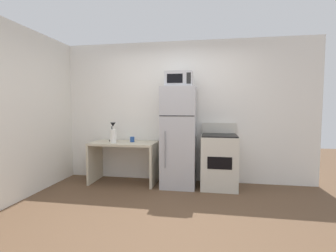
{
  "coord_description": "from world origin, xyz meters",
  "views": [
    {
      "loc": [
        0.6,
        -2.91,
        1.38
      ],
      "look_at": [
        -0.08,
        1.1,
        1.07
      ],
      "focal_mm": 26.21,
      "sensor_mm": 36.0,
      "label": 1
    }
  ],
  "objects": [
    {
      "name": "refrigerator",
      "position": [
        0.08,
        1.33,
        0.87
      ],
      "size": [
        0.59,
        0.63,
        1.73
      ],
      "color": "#B7B7BC",
      "rests_on": "ground"
    },
    {
      "name": "wall_back_white",
      "position": [
        0.0,
        1.7,
        1.3
      ],
      "size": [
        5.0,
        0.1,
        2.6
      ],
      "primitive_type": "cube",
      "color": "white",
      "rests_on": "ground"
    },
    {
      "name": "desk",
      "position": [
        -0.94,
        1.33,
        0.53
      ],
      "size": [
        1.18,
        0.6,
        0.75
      ],
      "color": "beige",
      "rests_on": "ground"
    },
    {
      "name": "wall_left_brick",
      "position": [
        -2.2,
        0.0,
        1.3
      ],
      "size": [
        0.1,
        4.0,
        2.6
      ],
      "primitive_type": "cube",
      "color": "silver",
      "rests_on": "ground"
    },
    {
      "name": "desk_lamp",
      "position": [
        -1.18,
        1.41,
        0.99
      ],
      "size": [
        0.14,
        0.12,
        0.35
      ],
      "color": "black",
      "rests_on": "desk"
    },
    {
      "name": "oven_range",
      "position": [
        0.77,
        1.33,
        0.47
      ],
      "size": [
        0.61,
        0.61,
        1.1
      ],
      "color": "beige",
      "rests_on": "ground"
    },
    {
      "name": "microwave",
      "position": [
        0.08,
        1.3,
        1.86
      ],
      "size": [
        0.46,
        0.35,
        0.26
      ],
      "color": "#B7B7BC",
      "rests_on": "refrigerator"
    },
    {
      "name": "paper_towel_roll",
      "position": [
        -1.09,
        1.21,
        0.87
      ],
      "size": [
        0.11,
        0.11,
        0.24
      ],
      "primitive_type": "cylinder",
      "color": "white",
      "rests_on": "desk"
    },
    {
      "name": "coffee_mug",
      "position": [
        -0.79,
        1.39,
        0.8
      ],
      "size": [
        0.08,
        0.08,
        0.09
      ],
      "primitive_type": "cylinder",
      "color": "#264C99",
      "rests_on": "desk"
    },
    {
      "name": "ground_plane",
      "position": [
        0.0,
        0.0,
        0.0
      ],
      "size": [
        12.0,
        12.0,
        0.0
      ],
      "primitive_type": "plane",
      "color": "brown"
    }
  ]
}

